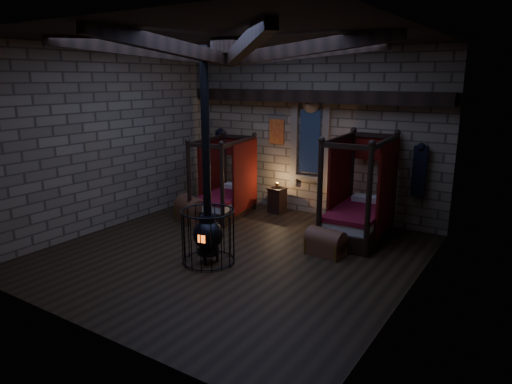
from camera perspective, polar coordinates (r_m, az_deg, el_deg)
The scene contains 8 objects.
room at distance 8.86m, azimuth -2.94°, elevation 15.66°, with size 7.02×7.02×4.29m.
bed_left at distance 11.87m, azimuth -3.87°, elevation -0.59°, with size 1.29×2.05×2.01m.
bed_right at distance 10.49m, azimuth 12.72°, elevation -2.56°, with size 1.25×2.21×2.25m.
trunk_left at distance 11.54m, azimuth -8.03°, elevation -2.24°, with size 1.00×0.83×0.64m.
trunk_right at distance 9.41m, azimuth 8.71°, elevation -6.30°, with size 0.80×0.56×0.56m.
nightstand_left at distance 12.13m, azimuth 2.67°, elevation -0.99°, with size 0.45×0.43×0.82m.
nightstand_right at distance 11.43m, azimuth 10.83°, elevation -2.22°, with size 0.50×0.49×0.72m.
stove at distance 8.84m, azimuth -6.00°, elevation -4.93°, with size 1.03×1.03×4.05m.
Camera 1 is at (5.17, -7.10, 3.50)m, focal length 32.00 mm.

